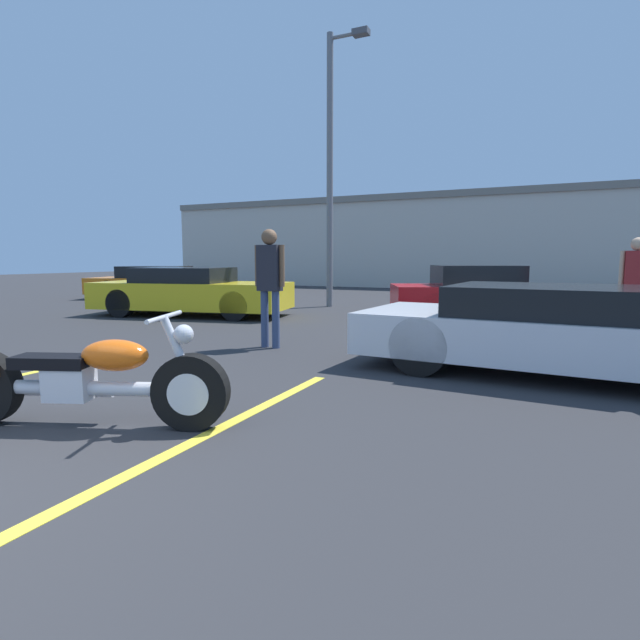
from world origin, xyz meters
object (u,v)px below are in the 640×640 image
(parked_car_mid_right_row, at_px, (481,293))
(spectator_near_motorcycle, at_px, (636,278))
(spectator_by_show_car, at_px, (270,277))
(motorcycle, at_px, (85,381))
(parked_car_mid_left_row, at_px, (191,292))
(parked_car_left_row, at_px, (160,283))
(show_car_hood_open, at_px, (564,329))
(light_pole, at_px, (332,160))

(parked_car_mid_right_row, distance_m, spectator_near_motorcycle, 3.66)
(parked_car_mid_right_row, bearing_deg, spectator_near_motorcycle, -61.00)
(spectator_near_motorcycle, relative_size, spectator_by_show_car, 0.96)
(motorcycle, distance_m, parked_car_mid_left_row, 8.26)
(parked_car_mid_right_row, distance_m, parked_car_left_row, 10.91)
(motorcycle, relative_size, parked_car_mid_right_row, 0.50)
(motorcycle, distance_m, show_car_hood_open, 5.19)
(parked_car_left_row, distance_m, spectator_by_show_car, 10.81)
(light_pole, height_order, spectator_near_motorcycle, light_pole)
(motorcycle, distance_m, spectator_by_show_car, 3.96)
(light_pole, relative_size, parked_car_mid_left_row, 1.52)
(light_pole, distance_m, spectator_by_show_car, 7.47)
(parked_car_mid_left_row, bearing_deg, light_pole, 46.67)
(motorcycle, xyz_separation_m, spectator_by_show_car, (-0.52, 3.85, 0.72))
(parked_car_mid_right_row, relative_size, spectator_near_motorcycle, 2.62)
(show_car_hood_open, bearing_deg, light_pole, 135.30)
(motorcycle, height_order, parked_car_left_row, parked_car_left_row)
(light_pole, distance_m, parked_car_left_row, 7.54)
(motorcycle, xyz_separation_m, parked_car_mid_left_row, (-4.58, 6.88, 0.19))
(parked_car_mid_right_row, xyz_separation_m, parked_car_mid_left_row, (-6.47, -2.81, -0.00))
(parked_car_mid_left_row, height_order, spectator_by_show_car, spectator_by_show_car)
(light_pole, relative_size, spectator_near_motorcycle, 4.28)
(parked_car_mid_right_row, distance_m, spectator_by_show_car, 6.34)
(motorcycle, bearing_deg, show_car_hood_open, 24.97)
(spectator_by_show_car, bearing_deg, light_pole, 105.56)
(motorcycle, xyz_separation_m, spectator_near_motorcycle, (4.77, 7.47, 0.67))
(motorcycle, relative_size, parked_car_mid_left_row, 0.46)
(motorcycle, height_order, show_car_hood_open, show_car_hood_open)
(show_car_hood_open, relative_size, spectator_by_show_car, 2.65)
(parked_car_mid_right_row, bearing_deg, parked_car_mid_left_row, -179.85)
(light_pole, distance_m, spectator_near_motorcycle, 8.31)
(parked_car_mid_right_row, height_order, spectator_near_motorcycle, spectator_near_motorcycle)
(parked_car_mid_right_row, bearing_deg, motorcycle, -124.41)
(parked_car_mid_right_row, xyz_separation_m, spectator_by_show_car, (-2.42, -5.84, 0.53))
(show_car_hood_open, distance_m, parked_car_mid_left_row, 8.77)
(show_car_hood_open, xyz_separation_m, parked_car_mid_right_row, (-1.71, 5.97, 0.02))
(light_pole, bearing_deg, parked_car_mid_left_row, -122.11)
(spectator_by_show_car, bearing_deg, parked_car_mid_left_row, 143.29)
(parked_car_mid_right_row, relative_size, spectator_by_show_car, 2.50)
(show_car_hood_open, distance_m, spectator_by_show_car, 4.17)
(light_pole, height_order, parked_car_left_row, light_pole)
(spectator_by_show_car, bearing_deg, spectator_near_motorcycle, 34.39)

